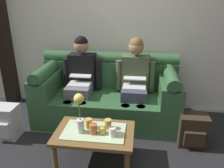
{
  "coord_description": "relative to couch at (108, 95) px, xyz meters",
  "views": [
    {
      "loc": [
        0.46,
        -1.86,
        1.76
      ],
      "look_at": [
        0.09,
        0.94,
        0.65
      ],
      "focal_mm": 36.51,
      "sensor_mm": 36.0,
      "label": 1
    }
  ],
  "objects": [
    {
      "name": "cup_far_left",
      "position": [
        -0.07,
        -0.93,
        0.08
      ],
      "size": [
        0.08,
        0.08,
        0.1
      ],
      "primitive_type": "cylinder",
      "color": "gold",
      "rests_on": "coffee_table"
    },
    {
      "name": "timber_pillar",
      "position": [
        -1.76,
        0.41,
        1.08
      ],
      "size": [
        0.2,
        0.2,
        2.9
      ],
      "primitive_type": "cube",
      "color": "black",
      "rests_on": "ground_plane"
    },
    {
      "name": "cup_near_left",
      "position": [
        0.14,
        -0.91,
        0.08
      ],
      "size": [
        0.08,
        0.08,
        0.1
      ],
      "primitive_type": "cylinder",
      "color": "gold",
      "rests_on": "coffee_table"
    },
    {
      "name": "coffee_table",
      "position": [
        0.0,
        -0.98,
        -0.04
      ],
      "size": [
        0.85,
        0.56,
        0.4
      ],
      "color": "brown",
      "rests_on": "ground_plane"
    },
    {
      "name": "backpack_left",
      "position": [
        -1.22,
        -0.66,
        -0.16
      ],
      "size": [
        0.28,
        0.3,
        0.44
      ],
      "color": "#B7B7BC",
      "rests_on": "ground_plane"
    },
    {
      "name": "backpack_right",
      "position": [
        1.13,
        -0.52,
        -0.18
      ],
      "size": [
        0.34,
        0.29,
        0.4
      ],
      "color": "#2D2319",
      "rests_on": "ground_plane"
    },
    {
      "name": "couch",
      "position": [
        0.0,
        0.0,
        0.0
      ],
      "size": [
        2.01,
        0.88,
        0.96
      ],
      "color": "#2D5633",
      "rests_on": "ground_plane"
    },
    {
      "name": "cup_far_right",
      "position": [
        -0.0,
        -1.03,
        0.08
      ],
      "size": [
        0.08,
        0.08,
        0.11
      ],
      "primitive_type": "cylinder",
      "color": "#B26633",
      "rests_on": "coffee_table"
    },
    {
      "name": "person_right",
      "position": [
        0.39,
        -0.0,
        0.28
      ],
      "size": [
        0.56,
        0.67,
        1.22
      ],
      "color": "#383D4C",
      "rests_on": "ground_plane"
    },
    {
      "name": "cup_near_right",
      "position": [
        0.2,
        -1.06,
        0.07
      ],
      "size": [
        0.07,
        0.07,
        0.1
      ],
      "primitive_type": "cylinder",
      "color": "white",
      "rests_on": "coffee_table"
    },
    {
      "name": "flower_vase",
      "position": [
        -0.14,
        -1.02,
        0.27
      ],
      "size": [
        0.1,
        0.1,
        0.44
      ],
      "color": "silver",
      "rests_on": "coffee_table"
    },
    {
      "name": "back_wall_patterned",
      "position": [
        0.0,
        0.53,
        1.08
      ],
      "size": [
        6.0,
        0.12,
        2.9
      ],
      "primitive_type": "cube",
      "color": "silver",
      "rests_on": "ground_plane"
    },
    {
      "name": "cup_far_center",
      "position": [
        0.1,
        -1.02,
        0.06
      ],
      "size": [
        0.08,
        0.08,
        0.08
      ],
      "primitive_type": "cylinder",
      "color": "gold",
      "rests_on": "coffee_table"
    },
    {
      "name": "person_left",
      "position": [
        -0.39,
        -0.0,
        0.28
      ],
      "size": [
        0.56,
        0.67,
        1.22
      ],
      "color": "#595B66",
      "rests_on": "ground_plane"
    }
  ]
}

